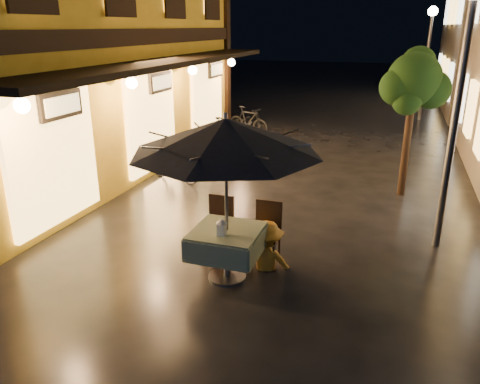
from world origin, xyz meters
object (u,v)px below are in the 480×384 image
(streetlamp_near, at_px, (463,69))
(person_orange, at_px, (216,218))
(patio_umbrella, at_px, (226,136))
(person_yellow, at_px, (266,223))
(cafe_table, at_px, (227,242))
(bicycle_0, at_px, (174,164))
(table_lantern, at_px, (222,226))

(streetlamp_near, relative_size, person_orange, 3.06)
(patio_umbrella, height_order, person_yellow, patio_umbrella)
(person_yellow, bearing_deg, cafe_table, 31.34)
(bicycle_0, bearing_deg, patio_umbrella, -125.19)
(streetlamp_near, bearing_deg, cafe_table, -144.27)
(streetlamp_near, xyz_separation_m, table_lantern, (-3.00, -2.36, -2.00))
(table_lantern, relative_size, person_yellow, 0.17)
(cafe_table, relative_size, person_yellow, 0.68)
(cafe_table, bearing_deg, person_orange, 124.73)
(person_yellow, bearing_deg, bicycle_0, -64.92)
(table_lantern, bearing_deg, streetlamp_near, 38.14)
(cafe_table, height_order, bicycle_0, bicycle_0)
(patio_umbrella, bearing_deg, cafe_table, -101.27)
(table_lantern, xyz_separation_m, bicycle_0, (-2.79, 4.15, -0.51))
(streetlamp_near, xyz_separation_m, cafe_table, (-3.00, -2.16, -2.33))
(cafe_table, relative_size, bicycle_0, 0.64)
(streetlamp_near, distance_m, bicycle_0, 6.56)
(streetlamp_near, xyz_separation_m, bicycle_0, (-5.79, 1.80, -2.51))
(patio_umbrella, bearing_deg, person_yellow, 49.58)
(streetlamp_near, distance_m, person_yellow, 3.74)
(person_yellow, xyz_separation_m, bicycle_0, (-3.23, 3.43, -0.32))
(streetlamp_near, height_order, bicycle_0, streetlamp_near)
(table_lantern, bearing_deg, person_orange, 117.12)
(cafe_table, xyz_separation_m, person_yellow, (0.45, 0.52, 0.14))
(streetlamp_near, distance_m, table_lantern, 4.31)
(patio_umbrella, relative_size, person_orange, 1.91)
(cafe_table, height_order, table_lantern, table_lantern)
(patio_umbrella, distance_m, person_orange, 1.61)
(cafe_table, bearing_deg, patio_umbrella, 78.73)
(streetlamp_near, relative_size, person_yellow, 2.90)
(table_lantern, height_order, person_yellow, person_yellow)
(cafe_table, height_order, patio_umbrella, patio_umbrella)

